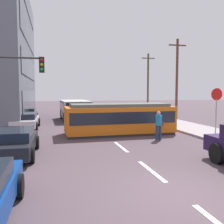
{
  "coord_description": "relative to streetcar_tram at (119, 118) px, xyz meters",
  "views": [
    {
      "loc": [
        -3.41,
        -6.2,
        2.81
      ],
      "look_at": [
        0.27,
        9.06,
        1.54
      ],
      "focal_mm": 40.56,
      "sensor_mm": 36.0,
      "label": 1
    }
  ],
  "objects": [
    {
      "name": "parked_sedan_far",
      "position": [
        -6.27,
        3.96,
        -0.42
      ],
      "size": [
        1.98,
        4.51,
        1.19
      ],
      "color": "silver",
      "rests_on": "ground"
    },
    {
      "name": "pedestrian_crossing",
      "position": [
        1.67,
        -2.55,
        -0.1
      ],
      "size": [
        0.51,
        0.36,
        1.67
      ],
      "color": "navy",
      "rests_on": "ground"
    },
    {
      "name": "city_bus",
      "position": [
        -2.11,
        8.86,
        0.06
      ],
      "size": [
        2.71,
        5.65,
        1.93
      ],
      "color": "#BDBBC3",
      "rests_on": "ground"
    },
    {
      "name": "lane_stripe_3",
      "position": [
        -0.96,
        6.0,
        -1.04
      ],
      "size": [
        0.16,
        2.4,
        0.01
      ],
      "primitive_type": "cube",
      "color": "silver",
      "rests_on": "ground"
    },
    {
      "name": "lane_stripe_2",
      "position": [
        -0.96,
        -3.83,
        -1.04
      ],
      "size": [
        0.16,
        2.4,
        0.01
      ],
      "primitive_type": "cube",
      "color": "silver",
      "rests_on": "ground"
    },
    {
      "name": "utility_pole_mid",
      "position": [
        7.69,
        6.77,
        3.08
      ],
      "size": [
        1.8,
        0.24,
        7.89
      ],
      "color": "brown",
      "rests_on": "ground"
    },
    {
      "name": "stop_sign",
      "position": [
        5.64,
        -2.28,
        1.15
      ],
      "size": [
        0.76,
        0.07,
        2.88
      ],
      "color": "gray",
      "rests_on": "sidewalk_curb_right"
    },
    {
      "name": "lane_stripe_4",
      "position": [
        -0.96,
        12.0,
        -1.04
      ],
      "size": [
        0.16,
        2.4,
        0.01
      ],
      "primitive_type": "cube",
      "color": "silver",
      "rests_on": "ground"
    },
    {
      "name": "traffic_light_mast",
      "position": [
        -6.28,
        -1.64,
        2.34
      ],
      "size": [
        2.79,
        0.33,
        4.81
      ],
      "color": "#333333",
      "rests_on": "ground"
    },
    {
      "name": "streetcar_tram",
      "position": [
        0.0,
        0.0,
        0.0
      ],
      "size": [
        7.1,
        2.67,
        2.02
      ],
      "color": "orange",
      "rests_on": "ground"
    },
    {
      "name": "parked_sedan_furthest",
      "position": [
        -6.74,
        9.94,
        -0.42
      ],
      "size": [
        2.0,
        4.46,
        1.19
      ],
      "color": "#255935",
      "rests_on": "ground"
    },
    {
      "name": "lane_stripe_1",
      "position": [
        -0.96,
        -7.83,
        -1.04
      ],
      "size": [
        0.16,
        2.4,
        0.01
      ],
      "primitive_type": "cube",
      "color": "silver",
      "rests_on": "ground"
    },
    {
      "name": "utility_pole_far",
      "position": [
        8.29,
        15.89,
        3.04
      ],
      "size": [
        1.8,
        0.24,
        7.81
      ],
      "color": "brown",
      "rests_on": "ground"
    },
    {
      "name": "ground_plane",
      "position": [
        -0.96,
        0.17,
        -1.04
      ],
      "size": [
        120.0,
        120.0,
        0.0
      ],
      "primitive_type": "plane",
      "color": "#4F3F47"
    },
    {
      "name": "parked_sedan_mid",
      "position": [
        -6.0,
        -4.53,
        -0.42
      ],
      "size": [
        2.03,
        4.32,
        1.19
      ],
      "color": "black",
      "rests_on": "ground"
    }
  ]
}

